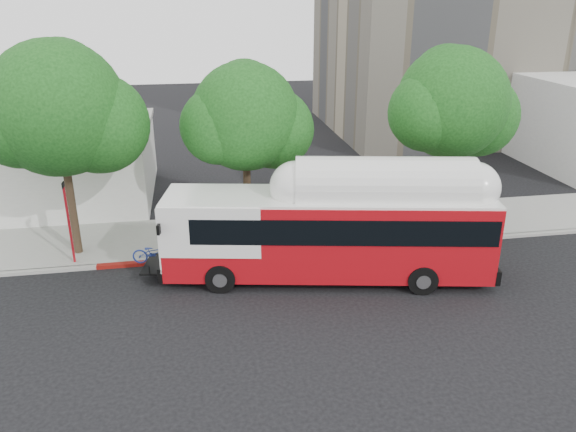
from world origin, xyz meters
name	(u,v)px	position (x,y,z in m)	size (l,w,h in m)	color
ground	(289,296)	(0.00, 0.00, 0.00)	(120.00, 120.00, 0.00)	black
sidewalk	(267,232)	(0.00, 6.50, 0.07)	(60.00, 5.00, 0.15)	gray
curb_strip	(275,253)	(0.00, 3.90, 0.07)	(60.00, 0.30, 0.15)	gray
red_curb_segment	(210,258)	(-3.00, 3.90, 0.08)	(10.00, 0.32, 0.16)	maroon
street_tree_left	(70,113)	(-8.53, 5.56, 6.60)	(6.67, 5.80, 9.74)	#2D2116
street_tree_mid	(254,120)	(-0.59, 6.06, 5.91)	(5.75, 5.00, 8.62)	#2D2116
street_tree_right	(460,107)	(9.44, 5.86, 6.26)	(6.21, 5.40, 9.18)	#2D2116
low_commercial_bldg	(9,165)	(-14.00, 14.00, 2.15)	(16.20, 10.20, 4.25)	silver
transit_bus	(330,234)	(1.95, 1.31, 2.00)	(14.69, 5.42, 4.28)	#A70B13
signal_pole	(69,224)	(-9.00, 4.43, 2.00)	(0.11, 0.37, 3.90)	#A4111A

